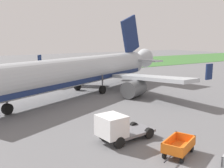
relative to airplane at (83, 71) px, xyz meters
The scene contains 4 objects.
grass_strip 34.29m from the airplane, 97.29° to the left, with size 220.00×28.00×0.06m, color #3D7033.
airplane is the anchor object (origin of this frame).
baggage_cart_fourth_in_row 20.52m from the airplane, 99.14° to the right, with size 3.56×2.26×1.07m.
service_truck_beside_carts 17.23m from the airplane, 108.34° to the right, with size 4.52×2.31×2.10m.
Camera 1 is at (-11.00, -7.47, 7.44)m, focal length 41.84 mm.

